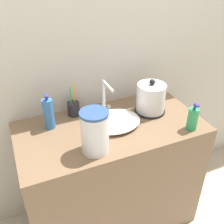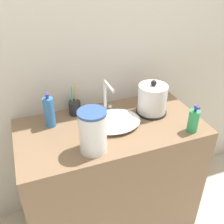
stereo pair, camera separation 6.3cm
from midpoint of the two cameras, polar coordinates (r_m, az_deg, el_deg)
The scene contains 9 objects.
wall_back at distance 1.68m, azimuth -5.73°, elevation 15.14°, with size 6.00×0.04×2.60m.
vanity_counter at distance 1.89m, azimuth -1.19°, elevation -13.86°, with size 1.14×0.58×0.86m.
sink_basin at distance 1.61m, azimuth -0.74°, elevation -2.03°, with size 0.34×0.27×0.05m.
faucet at distance 1.67m, azimuth -2.50°, elevation 3.61°, with size 0.06×0.16×0.23m.
electric_kettle at distance 1.72m, azimuth 7.39°, elevation 2.77°, with size 0.20×0.20×0.23m.
toothbrush_cup at distance 1.71m, azimuth -9.41°, elevation 0.77°, with size 0.08×0.08×0.22m.
lotion_bottle at distance 1.60m, azimuth -14.72°, elevation -0.37°, with size 0.06×0.06×0.23m.
shampoo_bottle at distance 1.61m, azimuth 16.07°, elevation -1.41°, with size 0.06×0.06×0.17m.
water_pitcher at distance 1.36m, azimuth -5.11°, elevation -4.35°, with size 0.15×0.15×0.24m.
Camera 1 is at (-0.52, -0.92, 1.78)m, focal length 42.00 mm.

